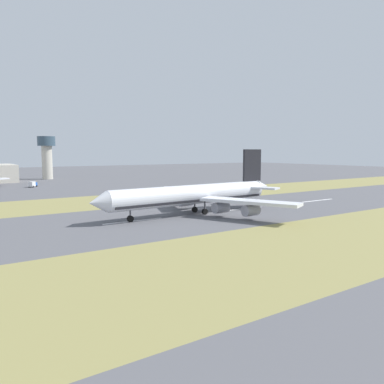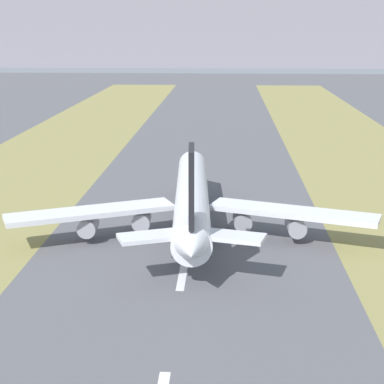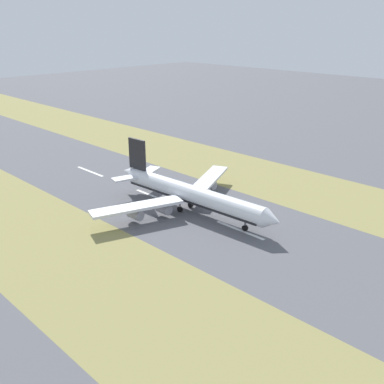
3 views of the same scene
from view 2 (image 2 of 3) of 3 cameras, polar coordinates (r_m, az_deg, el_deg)
ground_plane at (r=113.58m, az=-0.28°, el=-4.18°), size 800.00×800.00×0.00m
centreline_dash_mid at (r=100.41m, az=-0.74°, el=-6.75°), size 1.20×18.00×0.01m
centreline_dash_far at (r=138.37m, az=0.33°, el=-0.71°), size 1.20×18.00×0.01m
airplane_main_jet at (r=115.67m, az=-0.00°, el=-0.71°), size 64.06×67.19×20.20m
mountain_ridge at (r=627.58m, az=2.53°, el=16.06°), size 800.00×120.00×105.05m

